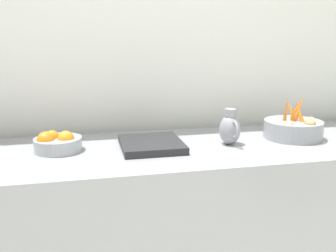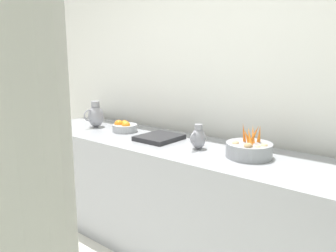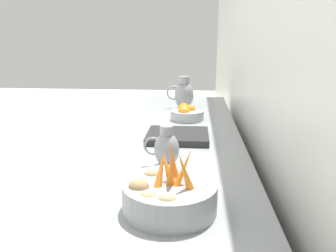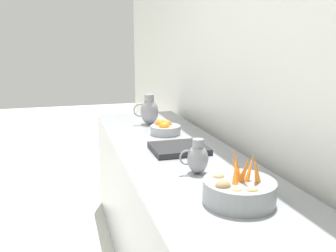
{
  "view_description": "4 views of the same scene",
  "coord_description": "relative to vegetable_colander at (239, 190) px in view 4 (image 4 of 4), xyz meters",
  "views": [
    {
      "loc": [
        0.27,
        -0.64,
        1.42
      ],
      "look_at": [
        -1.33,
        -0.28,
        1.04
      ],
      "focal_mm": 39.52,
      "sensor_mm": 36.0,
      "label": 1
    },
    {
      "loc": [
        0.53,
        1.41,
        1.56
      ],
      "look_at": [
        -1.37,
        -0.15,
        1.06
      ],
      "focal_mm": 35.64,
      "sensor_mm": 36.0,
      "label": 2
    },
    {
      "loc": [
        -1.57,
        1.45,
        1.46
      ],
      "look_at": [
        -1.46,
        0.07,
        1.08
      ],
      "focal_mm": 35.71,
      "sensor_mm": 36.0,
      "label": 3
    },
    {
      "loc": [
        -0.8,
        1.76,
        1.57
      ],
      "look_at": [
        -1.37,
        -0.18,
        1.1
      ],
      "focal_mm": 38.73,
      "sensor_mm": 36.0,
      "label": 4
    }
  ],
  "objects": [
    {
      "name": "vegetable_colander",
      "position": [
        0.0,
        0.0,
        0.0
      ],
      "size": [
        0.31,
        0.31,
        0.23
      ],
      "color": "gray",
      "rests_on": "prep_counter"
    },
    {
      "name": "tile_wall_left",
      "position": [
        -0.46,
        -0.07,
        0.54
      ],
      "size": [
        0.1,
        8.47,
        3.0
      ],
      "primitive_type": "cube",
      "color": "silver",
      "rests_on": "ground_plane"
    },
    {
      "name": "counter_sink_basin",
      "position": [
        0.01,
        -0.79,
        -0.04
      ],
      "size": [
        0.34,
        0.3,
        0.04
      ],
      "primitive_type": "cube",
      "color": "#232326",
      "rests_on": "prep_counter"
    },
    {
      "name": "metal_pitcher_short",
      "position": [
        0.04,
        -0.39,
        0.03
      ],
      "size": [
        0.16,
        0.11,
        0.19
      ],
      "color": "gray",
      "rests_on": "prep_counter"
    },
    {
      "name": "prep_counter",
      "position": [
        0.02,
        -0.57,
        -0.51
      ],
      "size": [
        0.74,
        3.15,
        0.9
      ],
      "primitive_type": "cube",
      "color": "gray",
      "rests_on": "ground_plane"
    },
    {
      "name": "orange_bowl",
      "position": [
        -0.02,
        -1.24,
        -0.01
      ],
      "size": [
        0.23,
        0.23,
        0.1
      ],
      "color": "#9EA0A5",
      "rests_on": "prep_counter"
    },
    {
      "name": "metal_pitcher_tall",
      "position": [
        0.01,
        -1.61,
        0.06
      ],
      "size": [
        0.21,
        0.15,
        0.25
      ],
      "color": "gray",
      "rests_on": "prep_counter"
    }
  ]
}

